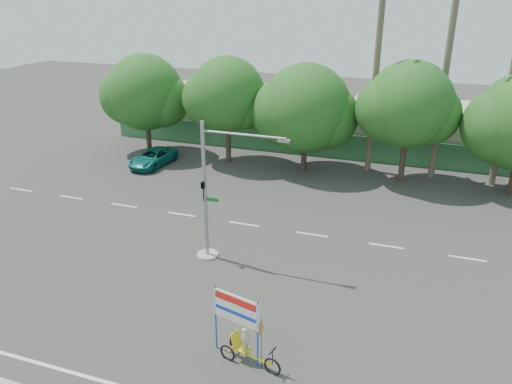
% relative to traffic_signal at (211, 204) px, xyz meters
% --- Properties ---
extents(ground, '(120.00, 120.00, 0.00)m').
position_rel_traffic_signal_xyz_m(ground, '(2.20, -3.98, -2.92)').
color(ground, '#33302D').
rests_on(ground, ground).
extents(fence, '(38.00, 0.08, 2.00)m').
position_rel_traffic_signal_xyz_m(fence, '(2.20, 17.52, -1.92)').
color(fence, '#336B3D').
rests_on(fence, ground).
extents(building_left, '(12.00, 8.00, 4.00)m').
position_rel_traffic_signal_xyz_m(building_left, '(-7.80, 22.02, -0.92)').
color(building_left, beige).
rests_on(building_left, ground).
extents(building_right, '(14.00, 8.00, 3.60)m').
position_rel_traffic_signal_xyz_m(building_right, '(10.20, 22.02, -1.12)').
color(building_right, beige).
rests_on(building_right, ground).
extents(tree_far_left, '(7.14, 6.00, 7.96)m').
position_rel_traffic_signal_xyz_m(tree_far_left, '(-11.85, 14.02, 1.84)').
color(tree_far_left, '#473828').
rests_on(tree_far_left, ground).
extents(tree_left, '(6.66, 5.60, 8.07)m').
position_rel_traffic_signal_xyz_m(tree_left, '(-4.85, 14.02, 2.14)').
color(tree_left, '#473828').
rests_on(tree_left, ground).
extents(tree_center, '(7.62, 6.40, 7.85)m').
position_rel_traffic_signal_xyz_m(tree_center, '(1.14, 14.02, 1.55)').
color(tree_center, '#473828').
rests_on(tree_center, ground).
extents(tree_right, '(6.90, 5.80, 8.36)m').
position_rel_traffic_signal_xyz_m(tree_right, '(8.15, 14.02, 2.32)').
color(tree_right, '#473828').
rests_on(tree_right, ground).
extents(palm_tall, '(3.73, 3.79, 17.45)m').
position_rel_traffic_signal_xyz_m(palm_tall, '(10.20, 15.52, 7.55)').
color(palm_tall, '#70604C').
rests_on(palm_tall, ground).
extents(palm_short, '(3.73, 3.79, 14.45)m').
position_rel_traffic_signal_xyz_m(palm_short, '(5.70, 15.52, 5.94)').
color(palm_short, '#70604C').
rests_on(palm_short, ground).
extents(traffic_signal, '(4.72, 1.10, 7.00)m').
position_rel_traffic_signal_xyz_m(traffic_signal, '(0.00, 0.00, 0.00)').
color(traffic_signal, gray).
rests_on(traffic_signal, ground).
extents(trike_billboard, '(2.80, 1.07, 2.83)m').
position_rel_traffic_signal_xyz_m(trike_billboard, '(4.07, -6.57, -1.78)').
color(trike_billboard, black).
rests_on(trike_billboard, ground).
extents(pickup_truck, '(2.46, 4.65, 1.24)m').
position_rel_traffic_signal_xyz_m(pickup_truck, '(-9.90, 11.29, -2.30)').
color(pickup_truck, '#0E6258').
rests_on(pickup_truck, ground).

